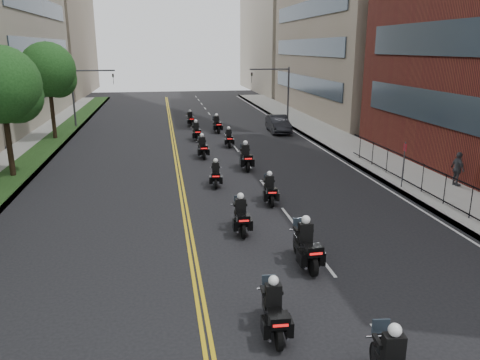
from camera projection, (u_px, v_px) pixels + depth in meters
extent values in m
cube|color=gray|center=(373.00, 158.00, 32.46)|extent=(4.00, 90.00, 0.15)
cube|color=gray|center=(5.00, 173.00, 28.61)|extent=(4.00, 90.00, 0.15)
cube|color=#193212|center=(18.00, 171.00, 28.71)|extent=(2.00, 90.00, 0.04)
cube|color=#333F4C|center=(480.00, 127.00, 24.25)|extent=(0.12, 25.80, 1.80)
cube|color=#333F4C|center=(304.00, 83.00, 53.65)|extent=(0.12, 24.08, 1.80)
cube|color=#333F4C|center=(305.00, 47.00, 52.55)|extent=(0.12, 24.08, 1.80)
cube|color=#333F4C|center=(306.00, 10.00, 51.46)|extent=(0.12, 24.08, 1.80)
cube|color=gray|center=(296.00, 14.00, 80.71)|extent=(15.00, 28.00, 26.00)
cube|color=#333F4C|center=(48.00, 87.00, 49.17)|extent=(0.12, 24.08, 1.80)
cube|color=#333F4C|center=(44.00, 47.00, 48.08)|extent=(0.12, 24.08, 1.80)
cube|color=#333F4C|center=(39.00, 6.00, 46.98)|extent=(0.12, 24.08, 1.80)
cube|color=gray|center=(30.00, 11.00, 73.73)|extent=(16.00, 28.00, 26.00)
cylinder|color=#2E2314|center=(8.00, 136.00, 27.11)|extent=(0.32, 0.32, 5.11)
sphere|color=#1A4517|center=(1.00, 85.00, 26.31)|extent=(4.40, 4.40, 4.40)
sphere|color=#1A4517|center=(16.00, 97.00, 26.98)|extent=(3.08, 3.08, 3.08)
cylinder|color=#2E2314|center=(52.00, 108.00, 38.45)|extent=(0.32, 0.32, 5.39)
sphere|color=#1A4517|center=(48.00, 70.00, 37.61)|extent=(4.40, 4.40, 4.40)
sphere|color=#1A4517|center=(58.00, 79.00, 38.29)|extent=(3.08, 3.08, 3.08)
cylinder|color=#3F3F44|center=(288.00, 95.00, 47.60)|extent=(0.18, 0.18, 5.60)
cylinder|color=#3F3F44|center=(269.00, 69.00, 46.56)|extent=(4.00, 0.14, 0.14)
imported|color=black|center=(252.00, 78.00, 46.49)|extent=(0.16, 0.20, 1.00)
cylinder|color=#3F3F44|center=(73.00, 99.00, 44.22)|extent=(0.18, 0.18, 5.60)
cylinder|color=#3F3F44|center=(93.00, 71.00, 43.83)|extent=(4.00, 0.14, 0.14)
imported|color=black|center=(113.00, 79.00, 44.34)|extent=(0.16, 0.20, 1.00)
cylinder|color=black|center=(377.00, 357.00, 11.17)|extent=(0.22, 0.73, 0.72)
cube|color=black|center=(393.00, 348.00, 10.19)|extent=(0.49, 0.34, 0.65)
sphere|color=white|center=(395.00, 330.00, 10.08)|extent=(0.31, 0.31, 0.31)
cylinder|color=black|center=(279.00, 338.00, 11.96)|extent=(0.17, 0.67, 0.67)
cylinder|color=black|center=(268.00, 305.00, 13.46)|extent=(0.17, 0.67, 0.67)
cube|color=black|center=(273.00, 312.00, 12.64)|extent=(0.48, 1.35, 0.39)
cube|color=silver|center=(273.00, 318.00, 12.75)|extent=(0.40, 0.56, 0.29)
cube|color=black|center=(279.00, 320.00, 11.82)|extent=(0.53, 0.44, 0.31)
cube|color=red|center=(281.00, 326.00, 11.63)|extent=(0.39, 0.05, 0.07)
cube|color=black|center=(273.00, 295.00, 12.55)|extent=(0.45, 0.30, 0.61)
sphere|color=white|center=(274.00, 280.00, 12.45)|extent=(0.29, 0.29, 0.29)
cylinder|color=black|center=(313.00, 266.00, 15.82)|extent=(0.16, 0.75, 0.74)
cylinder|color=black|center=(298.00, 245.00, 17.48)|extent=(0.16, 0.75, 0.74)
cube|color=black|center=(305.00, 247.00, 16.56)|extent=(0.48, 1.48, 0.44)
cube|color=silver|center=(305.00, 253.00, 16.69)|extent=(0.42, 0.61, 0.33)
cube|color=black|center=(314.00, 250.00, 15.66)|extent=(0.57, 0.47, 0.35)
cube|color=red|center=(316.00, 254.00, 15.45)|extent=(0.44, 0.04, 0.08)
cube|color=black|center=(306.00, 232.00, 16.47)|extent=(0.49, 0.31, 0.68)
sphere|color=white|center=(306.00, 220.00, 16.35)|extent=(0.32, 0.32, 0.32)
cylinder|color=black|center=(243.00, 230.00, 18.96)|extent=(0.17, 0.68, 0.68)
cylinder|color=black|center=(238.00, 217.00, 20.48)|extent=(0.17, 0.68, 0.68)
cube|color=black|center=(241.00, 217.00, 19.64)|extent=(0.47, 1.36, 0.40)
cube|color=silver|center=(241.00, 222.00, 19.75)|extent=(0.40, 0.56, 0.30)
cube|color=black|center=(243.00, 218.00, 18.82)|extent=(0.53, 0.44, 0.32)
cube|color=red|center=(244.00, 221.00, 18.62)|extent=(0.40, 0.05, 0.07)
cube|color=black|center=(241.00, 206.00, 19.55)|extent=(0.45, 0.30, 0.62)
sphere|color=white|center=(241.00, 196.00, 19.45)|extent=(0.29, 0.29, 0.29)
cylinder|color=black|center=(272.00, 201.00, 22.65)|extent=(0.19, 0.66, 0.65)
cylinder|color=black|center=(267.00, 192.00, 24.12)|extent=(0.19, 0.66, 0.65)
cube|color=black|center=(269.00, 191.00, 23.31)|extent=(0.50, 1.32, 0.38)
cube|color=silver|center=(269.00, 195.00, 23.42)|extent=(0.40, 0.55, 0.29)
cube|color=black|center=(272.00, 191.00, 22.51)|extent=(0.53, 0.44, 0.31)
cube|color=red|center=(272.00, 193.00, 22.33)|extent=(0.38, 0.06, 0.07)
cube|color=black|center=(269.00, 182.00, 23.23)|extent=(0.44, 0.30, 0.59)
sphere|color=white|center=(270.00, 174.00, 23.12)|extent=(0.28, 0.28, 0.28)
cylinder|color=black|center=(216.00, 184.00, 25.58)|extent=(0.20, 0.64, 0.63)
cylinder|color=black|center=(216.00, 176.00, 26.99)|extent=(0.20, 0.64, 0.63)
cube|color=black|center=(216.00, 175.00, 26.22)|extent=(0.52, 1.28, 0.37)
cube|color=silver|center=(216.00, 179.00, 26.32)|extent=(0.40, 0.54, 0.28)
cube|color=black|center=(216.00, 175.00, 25.45)|extent=(0.52, 0.44, 0.29)
cube|color=red|center=(216.00, 176.00, 25.27)|extent=(0.37, 0.07, 0.06)
cube|color=black|center=(216.00, 167.00, 26.13)|extent=(0.43, 0.30, 0.57)
sphere|color=white|center=(216.00, 161.00, 26.04)|extent=(0.27, 0.27, 0.27)
cylinder|color=black|center=(248.00, 166.00, 29.04)|extent=(0.16, 0.74, 0.74)
cylinder|color=black|center=(243.00, 160.00, 30.69)|extent=(0.16, 0.74, 0.74)
cube|color=black|center=(245.00, 158.00, 29.78)|extent=(0.48, 1.47, 0.43)
cube|color=silver|center=(245.00, 162.00, 29.90)|extent=(0.42, 0.60, 0.33)
cube|color=black|center=(248.00, 158.00, 28.88)|extent=(0.57, 0.47, 0.35)
cube|color=red|center=(248.00, 159.00, 28.67)|extent=(0.43, 0.04, 0.08)
cube|color=black|center=(245.00, 150.00, 29.68)|extent=(0.48, 0.31, 0.67)
sphere|color=white|center=(245.00, 143.00, 29.57)|extent=(0.31, 0.31, 0.31)
cylinder|color=black|center=(204.00, 155.00, 32.21)|extent=(0.17, 0.70, 0.69)
cylinder|color=black|center=(201.00, 150.00, 33.75)|extent=(0.17, 0.70, 0.69)
cube|color=black|center=(202.00, 149.00, 32.90)|extent=(0.49, 1.39, 0.41)
cube|color=silver|center=(202.00, 152.00, 33.02)|extent=(0.41, 0.58, 0.31)
cube|color=black|center=(204.00, 147.00, 32.07)|extent=(0.55, 0.45, 0.33)
cube|color=red|center=(204.00, 148.00, 31.87)|extent=(0.41, 0.05, 0.07)
cube|color=black|center=(202.00, 141.00, 32.81)|extent=(0.46, 0.31, 0.63)
sphere|color=white|center=(202.00, 135.00, 32.71)|extent=(0.30, 0.30, 0.30)
cylinder|color=black|center=(230.00, 144.00, 35.92)|extent=(0.17, 0.64, 0.64)
cylinder|color=black|center=(228.00, 141.00, 37.35)|extent=(0.17, 0.64, 0.64)
cube|color=black|center=(229.00, 139.00, 36.57)|extent=(0.47, 1.28, 0.37)
cube|color=silver|center=(229.00, 142.00, 36.67)|extent=(0.39, 0.53, 0.28)
cube|color=black|center=(230.00, 138.00, 35.79)|extent=(0.51, 0.42, 0.30)
cube|color=red|center=(230.00, 139.00, 35.61)|extent=(0.37, 0.05, 0.07)
cube|color=black|center=(229.00, 133.00, 36.48)|extent=(0.43, 0.29, 0.58)
sphere|color=white|center=(229.00, 128.00, 36.39)|extent=(0.27, 0.27, 0.27)
cylinder|color=black|center=(198.00, 138.00, 38.28)|extent=(0.19, 0.71, 0.70)
cylinder|color=black|center=(195.00, 134.00, 39.82)|extent=(0.19, 0.71, 0.70)
cube|color=black|center=(196.00, 133.00, 38.97)|extent=(0.52, 1.41, 0.41)
cube|color=silver|center=(196.00, 135.00, 39.09)|extent=(0.42, 0.59, 0.31)
cube|color=black|center=(197.00, 131.00, 38.13)|extent=(0.56, 0.46, 0.33)
cube|color=red|center=(198.00, 132.00, 37.94)|extent=(0.41, 0.06, 0.07)
cube|color=black|center=(196.00, 127.00, 38.88)|extent=(0.47, 0.32, 0.64)
sphere|color=white|center=(196.00, 121.00, 38.77)|extent=(0.30, 0.30, 0.30)
cylinder|color=black|center=(218.00, 130.00, 41.95)|extent=(0.20, 0.71, 0.70)
cylinder|color=black|center=(215.00, 127.00, 43.49)|extent=(0.20, 0.71, 0.70)
cube|color=black|center=(217.00, 125.00, 42.64)|extent=(0.54, 1.42, 0.41)
cube|color=silver|center=(217.00, 128.00, 42.76)|extent=(0.44, 0.60, 0.31)
cube|color=black|center=(218.00, 124.00, 41.81)|extent=(0.57, 0.47, 0.33)
cube|color=red|center=(219.00, 125.00, 41.61)|extent=(0.41, 0.06, 0.07)
cube|color=black|center=(216.00, 120.00, 42.55)|extent=(0.47, 0.32, 0.64)
sphere|color=white|center=(216.00, 115.00, 42.44)|extent=(0.30, 0.30, 0.30)
cylinder|color=black|center=(192.00, 124.00, 45.55)|extent=(0.19, 0.66, 0.65)
cylinder|color=black|center=(189.00, 121.00, 46.98)|extent=(0.19, 0.66, 0.65)
cube|color=black|center=(190.00, 120.00, 46.19)|extent=(0.51, 1.32, 0.38)
cube|color=silver|center=(190.00, 122.00, 46.30)|extent=(0.41, 0.55, 0.29)
cube|color=black|center=(191.00, 119.00, 45.42)|extent=(0.53, 0.44, 0.31)
cube|color=red|center=(192.00, 119.00, 45.24)|extent=(0.38, 0.06, 0.07)
cube|color=black|center=(190.00, 115.00, 46.11)|extent=(0.44, 0.30, 0.59)
sphere|color=white|center=(190.00, 111.00, 46.01)|extent=(0.28, 0.28, 0.28)
imported|color=black|center=(278.00, 124.00, 42.63)|extent=(1.81, 4.73, 1.54)
imported|color=#383A3F|center=(458.00, 169.00, 25.55)|extent=(0.48, 1.11, 1.88)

